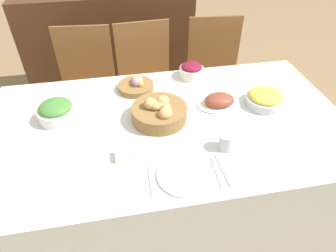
% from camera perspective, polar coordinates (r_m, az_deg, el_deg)
% --- Properties ---
extents(ground_plane, '(12.00, 12.00, 0.00)m').
position_cam_1_polar(ground_plane, '(2.10, 0.06, -15.07)').
color(ground_plane, '#937551').
extents(dining_table, '(1.88, 1.05, 0.74)m').
position_cam_1_polar(dining_table, '(1.81, 0.07, -8.34)').
color(dining_table, silver).
rests_on(dining_table, ground).
extents(chair_far_right, '(0.46, 0.46, 0.91)m').
position_cam_1_polar(chair_far_right, '(2.51, 8.91, 10.04)').
color(chair_far_right, brown).
rests_on(chair_far_right, ground).
extents(chair_far_center, '(0.44, 0.44, 0.91)m').
position_cam_1_polar(chair_far_center, '(2.39, -4.08, 8.93)').
color(chair_far_center, brown).
rests_on(chair_far_center, ground).
extents(chair_far_left, '(0.46, 0.46, 0.91)m').
position_cam_1_polar(chair_far_left, '(2.40, -15.23, 7.60)').
color(chair_far_left, brown).
rests_on(chair_far_left, ground).
extents(sideboard, '(1.56, 0.44, 0.96)m').
position_cam_1_polar(sideboard, '(3.06, -11.00, 15.15)').
color(sideboard, '#4C2D19').
rests_on(sideboard, ground).
extents(bread_basket, '(0.29, 0.29, 0.13)m').
position_cam_1_polar(bread_basket, '(1.55, -1.67, 2.76)').
color(bread_basket, olive).
rests_on(bread_basket, dining_table).
extents(egg_basket, '(0.21, 0.21, 0.08)m').
position_cam_1_polar(egg_basket, '(1.81, -6.09, 7.70)').
color(egg_basket, olive).
rests_on(egg_basket, dining_table).
extents(ham_platter, '(0.25, 0.18, 0.07)m').
position_cam_1_polar(ham_platter, '(1.69, 9.74, 4.69)').
color(ham_platter, silver).
rests_on(ham_platter, dining_table).
extents(beet_salad_bowl, '(0.15, 0.15, 0.10)m').
position_cam_1_polar(beet_salad_bowl, '(1.92, 4.50, 10.51)').
color(beet_salad_bowl, silver).
rests_on(beet_salad_bowl, dining_table).
extents(green_salad_bowl, '(0.20, 0.20, 0.10)m').
position_cam_1_polar(green_salad_bowl, '(1.66, -20.48, 2.68)').
color(green_salad_bowl, silver).
rests_on(green_salad_bowl, dining_table).
extents(pineapple_bowl, '(0.22, 0.22, 0.09)m').
position_cam_1_polar(pineapple_bowl, '(1.75, 18.06, 5.09)').
color(pineapple_bowl, silver).
rests_on(pineapple_bowl, dining_table).
extents(dinner_plate, '(0.24, 0.24, 0.01)m').
position_cam_1_polar(dinner_plate, '(1.29, 3.05, -9.32)').
color(dinner_plate, silver).
rests_on(dinner_plate, dining_table).
extents(fork, '(0.02, 0.19, 0.00)m').
position_cam_1_polar(fork, '(1.28, -3.36, -10.28)').
color(fork, '#B7B7BC').
rests_on(fork, dining_table).
extents(knife, '(0.02, 0.19, 0.00)m').
position_cam_1_polar(knife, '(1.33, 9.19, -8.42)').
color(knife, '#B7B7BC').
rests_on(knife, dining_table).
extents(spoon, '(0.02, 0.19, 0.00)m').
position_cam_1_polar(spoon, '(1.33, 10.42, -8.21)').
color(spoon, '#B7B7BC').
rests_on(spoon, dining_table).
extents(drinking_cup, '(0.07, 0.07, 0.08)m').
position_cam_1_polar(drinking_cup, '(1.41, 11.07, -2.90)').
color(drinking_cup, silver).
rests_on(drinking_cup, dining_table).
extents(butter_dish, '(0.11, 0.07, 0.03)m').
position_cam_1_polar(butter_dish, '(1.37, -7.74, -5.40)').
color(butter_dish, silver).
rests_on(butter_dish, dining_table).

